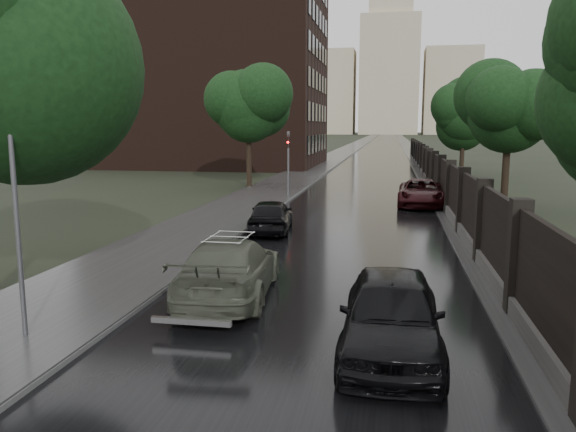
{
  "coord_description": "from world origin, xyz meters",
  "views": [
    {
      "loc": [
        1.69,
        -8.09,
        4.29
      ],
      "look_at": [
        -1.42,
        9.04,
        1.5
      ],
      "focal_mm": 35.0,
      "sensor_mm": 36.0,
      "label": 1
    }
  ],
  "objects_px": {
    "lamp_post": "(16,211)",
    "car_right_near": "(391,314)",
    "tree_right_b": "(509,113)",
    "car_right_far": "(421,193)",
    "hatchback_left": "(271,216)",
    "traffic_light": "(288,158)",
    "volga_sedan": "(230,268)",
    "tree_left_far": "(248,112)",
    "tree_right_c": "(464,118)"
  },
  "relations": [
    {
      "from": "lamp_post",
      "to": "car_right_far",
      "type": "bearing_deg",
      "value": 67.59
    },
    {
      "from": "tree_left_far",
      "to": "car_right_near",
      "type": "distance_m",
      "value": 29.77
    },
    {
      "from": "car_right_near",
      "to": "tree_right_c",
      "type": "bearing_deg",
      "value": 81.57
    },
    {
      "from": "lamp_post",
      "to": "volga_sedan",
      "type": "distance_m",
      "value": 5.22
    },
    {
      "from": "car_right_far",
      "to": "lamp_post",
      "type": "bearing_deg",
      "value": -110.2
    },
    {
      "from": "hatchback_left",
      "to": "car_right_near",
      "type": "height_order",
      "value": "car_right_near"
    },
    {
      "from": "traffic_light",
      "to": "tree_right_b",
      "type": "bearing_deg",
      "value": -14.24
    },
    {
      "from": "volga_sedan",
      "to": "car_right_near",
      "type": "height_order",
      "value": "car_right_near"
    },
    {
      "from": "hatchback_left",
      "to": "car_right_near",
      "type": "relative_size",
      "value": 0.88
    },
    {
      "from": "tree_left_far",
      "to": "hatchback_left",
      "type": "distance_m",
      "value": 17.38
    },
    {
      "from": "tree_right_c",
      "to": "hatchback_left",
      "type": "bearing_deg",
      "value": -112.03
    },
    {
      "from": "tree_left_far",
      "to": "car_right_far",
      "type": "distance_m",
      "value": 14.2
    },
    {
      "from": "tree_right_b",
      "to": "tree_right_c",
      "type": "distance_m",
      "value": 18.0
    },
    {
      "from": "tree_right_c",
      "to": "car_right_far",
      "type": "relative_size",
      "value": 1.33
    },
    {
      "from": "tree_right_b",
      "to": "traffic_light",
      "type": "height_order",
      "value": "tree_right_b"
    },
    {
      "from": "tree_left_far",
      "to": "hatchback_left",
      "type": "bearing_deg",
      "value": -72.77
    },
    {
      "from": "tree_right_c",
      "to": "tree_left_far",
      "type": "bearing_deg",
      "value": -147.17
    },
    {
      "from": "tree_left_far",
      "to": "car_right_near",
      "type": "relative_size",
      "value": 1.6
    },
    {
      "from": "tree_left_far",
      "to": "traffic_light",
      "type": "relative_size",
      "value": 1.85
    },
    {
      "from": "lamp_post",
      "to": "volga_sedan",
      "type": "xyz_separation_m",
      "value": [
        3.18,
        3.67,
        -1.92
      ]
    },
    {
      "from": "traffic_light",
      "to": "car_right_near",
      "type": "relative_size",
      "value": 0.86
    },
    {
      "from": "lamp_post",
      "to": "hatchback_left",
      "type": "xyz_separation_m",
      "value": [
        2.37,
        12.48,
        -1.98
      ]
    },
    {
      "from": "lamp_post",
      "to": "car_right_far",
      "type": "xyz_separation_m",
      "value": [
        8.8,
        21.34,
        -1.94
      ]
    },
    {
      "from": "tree_right_b",
      "to": "tree_right_c",
      "type": "xyz_separation_m",
      "value": [
        0.0,
        18.0,
        0.0
      ]
    },
    {
      "from": "tree_right_b",
      "to": "car_right_near",
      "type": "distance_m",
      "value": 20.98
    },
    {
      "from": "tree_right_b",
      "to": "car_right_near",
      "type": "xyz_separation_m",
      "value": [
        -5.71,
        -19.76,
        -4.16
      ]
    },
    {
      "from": "tree_right_b",
      "to": "car_right_far",
      "type": "xyz_separation_m",
      "value": [
        -4.1,
        0.84,
        -4.22
      ]
    },
    {
      "from": "lamp_post",
      "to": "car_right_near",
      "type": "distance_m",
      "value": 7.47
    },
    {
      "from": "tree_left_far",
      "to": "tree_right_b",
      "type": "xyz_separation_m",
      "value": [
        15.5,
        -8.0,
        -0.29
      ]
    },
    {
      "from": "tree_left_far",
      "to": "volga_sedan",
      "type": "height_order",
      "value": "tree_left_far"
    },
    {
      "from": "volga_sedan",
      "to": "car_right_far",
      "type": "height_order",
      "value": "volga_sedan"
    },
    {
      "from": "tree_right_c",
      "to": "car_right_far",
      "type": "height_order",
      "value": "tree_right_c"
    },
    {
      "from": "hatchback_left",
      "to": "car_right_far",
      "type": "distance_m",
      "value": 10.95
    },
    {
      "from": "lamp_post",
      "to": "car_right_near",
      "type": "xyz_separation_m",
      "value": [
        7.19,
        0.74,
        -1.88
      ]
    },
    {
      "from": "lamp_post",
      "to": "volga_sedan",
      "type": "bearing_deg",
      "value": 49.11
    },
    {
      "from": "tree_right_c",
      "to": "car_right_far",
      "type": "distance_m",
      "value": 18.14
    },
    {
      "from": "tree_right_b",
      "to": "tree_right_c",
      "type": "height_order",
      "value": "same"
    },
    {
      "from": "tree_right_b",
      "to": "car_right_far",
      "type": "height_order",
      "value": "tree_right_b"
    },
    {
      "from": "hatchback_left",
      "to": "car_right_far",
      "type": "bearing_deg",
      "value": -132.22
    },
    {
      "from": "traffic_light",
      "to": "car_right_near",
      "type": "xyz_separation_m",
      "value": [
        6.09,
        -22.75,
        -1.61
      ]
    },
    {
      "from": "volga_sedan",
      "to": "hatchback_left",
      "type": "height_order",
      "value": "volga_sedan"
    },
    {
      "from": "tree_right_c",
      "to": "volga_sedan",
      "type": "xyz_separation_m",
      "value": [
        -9.72,
        -34.83,
        -4.19
      ]
    },
    {
      "from": "traffic_light",
      "to": "volga_sedan",
      "type": "xyz_separation_m",
      "value": [
        2.08,
        -19.82,
        -1.64
      ]
    },
    {
      "from": "tree_right_b",
      "to": "traffic_light",
      "type": "relative_size",
      "value": 1.75
    },
    {
      "from": "lamp_post",
      "to": "car_right_near",
      "type": "relative_size",
      "value": 1.1
    },
    {
      "from": "tree_right_b",
      "to": "volga_sedan",
      "type": "height_order",
      "value": "tree_right_b"
    },
    {
      "from": "car_right_far",
      "to": "hatchback_left",
      "type": "bearing_deg",
      "value": -123.75
    },
    {
      "from": "tree_right_c",
      "to": "traffic_light",
      "type": "distance_m",
      "value": 19.26
    },
    {
      "from": "traffic_light",
      "to": "tree_left_far",
      "type": "bearing_deg",
      "value": 126.47
    },
    {
      "from": "tree_right_c",
      "to": "hatchback_left",
      "type": "distance_m",
      "value": 28.39
    }
  ]
}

